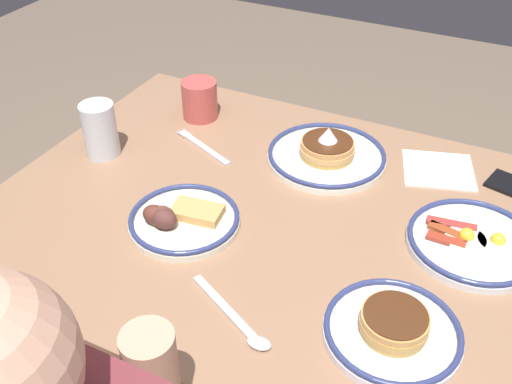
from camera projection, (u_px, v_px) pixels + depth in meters
name	position (u px, v px, depth m)	size (l,w,h in m)	color
dining_table	(280.00, 245.00, 1.23)	(1.15, 0.85, 0.75)	#966E50
plate_near_main	(473.00, 242.00, 1.09)	(0.24, 0.24, 0.04)	white
plate_center_pancakes	(327.00, 154.00, 1.32)	(0.26, 0.26, 0.08)	white
plate_far_companion	(393.00, 329.00, 0.92)	(0.22, 0.22, 0.05)	white
plate_far_side	(181.00, 219.00, 1.14)	(0.22, 0.22, 0.05)	silver
coffee_mug	(200.00, 99.00, 1.46)	(0.09, 0.12, 0.10)	#BF4C47
drinking_glass	(100.00, 132.00, 1.32)	(0.08, 0.08, 0.13)	silver
paper_napkin	(438.00, 170.00, 1.30)	(0.15, 0.14, 0.00)	white
fork_near	(203.00, 147.00, 1.37)	(0.18, 0.09, 0.01)	silver
tea_spoon	(240.00, 323.00, 0.95)	(0.18, 0.10, 0.01)	silver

